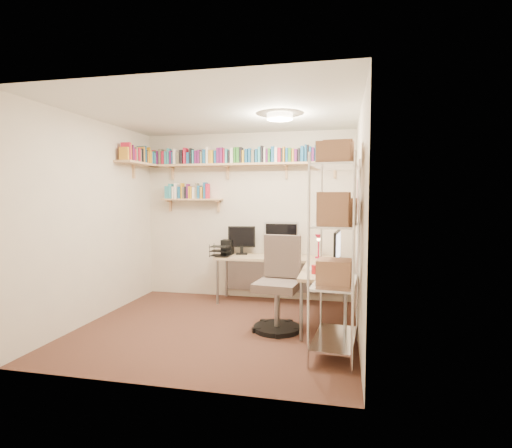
# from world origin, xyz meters

# --- Properties ---
(ground) EXTENTS (3.20, 3.20, 0.00)m
(ground) POSITION_xyz_m (0.00, 0.00, 0.00)
(ground) COLOR #46271E
(ground) RESTS_ON ground
(room_shell) EXTENTS (3.24, 3.04, 2.52)m
(room_shell) POSITION_xyz_m (0.00, 0.00, 1.55)
(room_shell) COLOR beige
(room_shell) RESTS_ON ground
(wall_shelves) EXTENTS (3.12, 1.09, 0.80)m
(wall_shelves) POSITION_xyz_m (-0.41, 1.30, 2.03)
(wall_shelves) COLOR tan
(wall_shelves) RESTS_ON ground
(corner_desk) EXTENTS (1.94, 1.76, 1.18)m
(corner_desk) POSITION_xyz_m (0.59, 0.99, 0.67)
(corner_desk) COLOR tan
(corner_desk) RESTS_ON ground
(office_chair) EXTENTS (0.57, 0.58, 1.09)m
(office_chair) POSITION_xyz_m (0.71, 0.11, 0.46)
(office_chair) COLOR black
(office_chair) RESTS_ON ground
(wire_rack) EXTENTS (0.48, 0.87, 2.10)m
(wire_rack) POSITION_xyz_m (1.36, -0.50, 1.40)
(wire_rack) COLOR silver
(wire_rack) RESTS_ON ground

